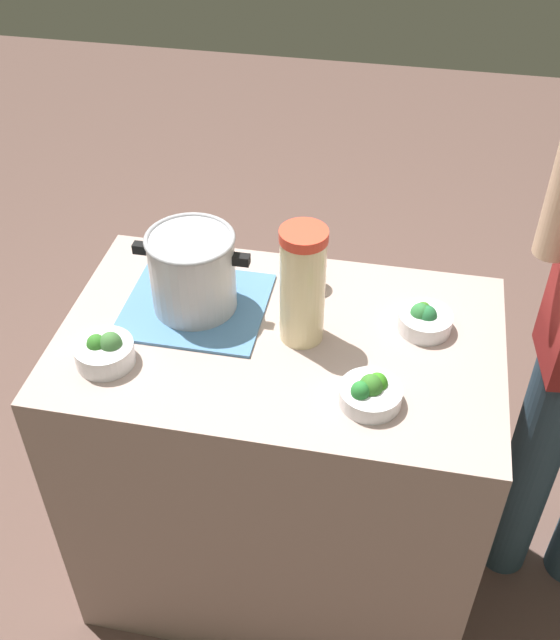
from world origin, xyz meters
The scene contains 9 objects.
ground_plane centered at (0.00, 0.00, 0.00)m, with size 8.00×8.00×0.00m, color brown.
counter_slab centered at (0.00, 0.00, 0.47)m, with size 1.04×0.65×0.94m, color #A48D83.
dish_cloth centered at (-0.22, 0.07, 0.94)m, with size 0.34×0.31×0.01m, color teal.
cooking_pot centered at (-0.22, 0.07, 1.05)m, with size 0.28×0.21×0.20m.
lemonade_pitcher centered at (0.05, 0.01, 1.09)m, with size 0.11×0.11×0.30m.
mason_jar centered at (0.02, 0.21, 1.00)m, with size 0.07×0.07×0.12m.
broccoli_bowl_front centered at (0.33, 0.09, 0.97)m, with size 0.13×0.13×0.07m.
broccoli_bowl_center centered at (0.23, -0.17, 0.96)m, with size 0.14×0.14×0.07m.
broccoli_bowl_back centered at (-0.37, -0.16, 0.97)m, with size 0.13×0.13×0.08m.
Camera 1 is at (0.26, -1.30, 2.13)m, focal length 42.61 mm.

